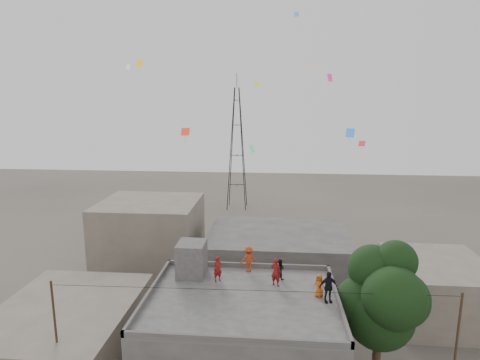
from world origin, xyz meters
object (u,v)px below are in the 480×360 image
object	(u,v)px
tree	(384,299)
person_dark_adult	(328,287)
transmission_tower	(237,149)
person_red_adult	(276,272)
stair_head_box	(192,259)

from	to	relation	value
tree	person_dark_adult	bearing A→B (deg)	-168.73
transmission_tower	person_dark_adult	size ratio (longest dim) A/B	12.13
person_red_adult	stair_head_box	bearing A→B (deg)	14.21
transmission_tower	person_dark_adult	world-z (taller)	transmission_tower
tree	person_dark_adult	distance (m)	3.14
tree	person_red_adult	size ratio (longest dim) A/B	5.63
transmission_tower	person_red_adult	xyz separation A→B (m)	(5.74, -38.36, -2.16)
tree	transmission_tower	distance (m)	41.12
tree	person_dark_adult	size ratio (longest dim) A/B	5.52
person_dark_adult	person_red_adult	bearing A→B (deg)	134.01
tree	person_dark_adult	world-z (taller)	tree
stair_head_box	tree	distance (m)	10.80
person_dark_adult	transmission_tower	bearing A→B (deg)	87.48
transmission_tower	person_red_adult	bearing A→B (deg)	-81.48
stair_head_box	person_red_adult	world-z (taller)	stair_head_box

